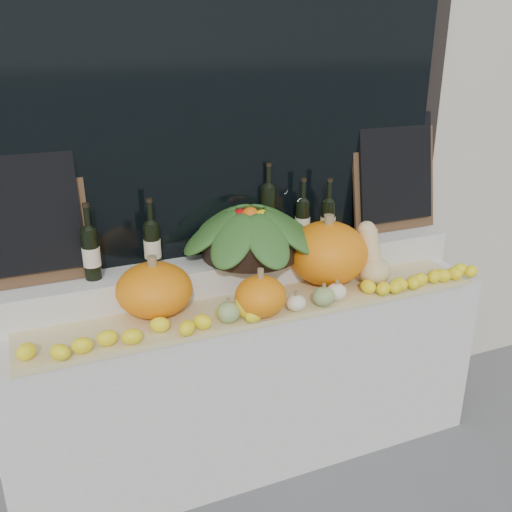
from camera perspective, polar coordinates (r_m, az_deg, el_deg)
display_sill at (r=2.91m, az=-0.59°, el=-12.04°), size 2.30×0.55×0.88m
rear_tier at (r=2.78m, az=-1.80°, el=-1.49°), size 2.30×0.25×0.16m
straw_bedding at (r=2.58m, az=0.43°, el=-5.08°), size 2.10×0.32×0.02m
pumpkin_left at (r=2.48m, az=-10.14°, el=-3.33°), size 0.43×0.43×0.23m
pumpkin_right at (r=2.76m, az=7.15°, el=0.31°), size 0.49×0.49×0.30m
pumpkin_center at (r=2.44m, az=0.46°, el=-4.05°), size 0.27×0.27×0.18m
butternut_squash at (r=2.80m, az=11.56°, el=-0.34°), size 0.15×0.21×0.29m
decorative_gourds at (r=2.48m, az=2.22°, el=-4.61°), size 0.62×0.14×0.15m
lemon_heap at (r=2.47m, az=1.44°, el=-5.22°), size 2.20×0.16×0.06m
produce_bowl at (r=2.72m, az=-0.57°, el=2.50°), size 0.71×0.71×0.25m
wine_bottle_far_left at (r=2.55m, az=-16.16°, el=0.29°), size 0.08×0.08×0.34m
wine_bottle_near_left at (r=2.60m, az=-10.33°, el=1.07°), size 0.08×0.08×0.33m
wine_bottle_tall at (r=2.82m, az=1.23°, el=4.04°), size 0.08×0.08×0.42m
wine_bottle_near_right at (r=2.86m, az=4.66°, el=3.40°), size 0.08×0.08×0.35m
wine_bottle_far_right at (r=2.89m, az=7.19°, el=3.42°), size 0.08×0.08×0.34m
chalkboard_left at (r=2.55m, az=-22.17°, el=4.27°), size 0.50×0.14×0.61m
chalkboard_right at (r=3.14m, az=13.72°, el=8.29°), size 0.50×0.14×0.61m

